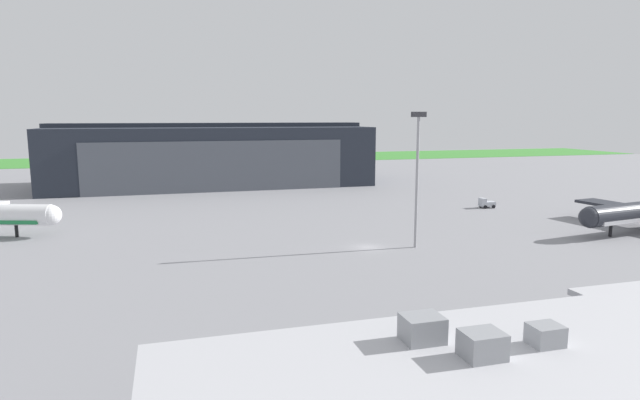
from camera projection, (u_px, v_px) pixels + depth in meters
ground_plane at (368, 248)px, 83.67m from camera, size 440.00×440.00×0.00m
grass_field_strip at (231, 159)px, 261.19m from camera, size 440.00×56.00×0.08m
maintenance_hangar at (212, 155)px, 161.50m from camera, size 92.23×37.10×18.60m
stair_truck at (486, 203)px, 120.02m from camera, size 3.50×2.46×2.25m
apron_light_mast at (417, 170)px, 82.01m from camera, size 2.40×0.50×21.19m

